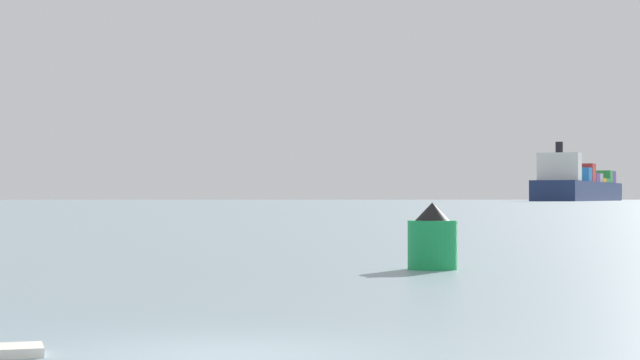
# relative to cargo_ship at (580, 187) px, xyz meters

# --- Properties ---
(ground_plane) EXTENTS (4000.00, 4000.00, 0.00)m
(ground_plane) POSITION_rel_cargo_ship_xyz_m (-94.04, -643.18, -8.30)
(ground_plane) COLOR gray
(cargo_ship) EXTENTS (73.88, 159.74, 32.29)m
(cargo_ship) POSITION_rel_cargo_ship_xyz_m (0.00, 0.00, 0.00)
(cargo_ship) COLOR navy
(cargo_ship) RESTS_ON ground_plane
(channel_buoy) EXTENTS (1.36, 1.36, 1.84)m
(channel_buoy) POSITION_rel_cargo_ship_xyz_m (-91.31, -626.50, -7.49)
(channel_buoy) COLOR #19994C
(channel_buoy) RESTS_ON ground_plane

